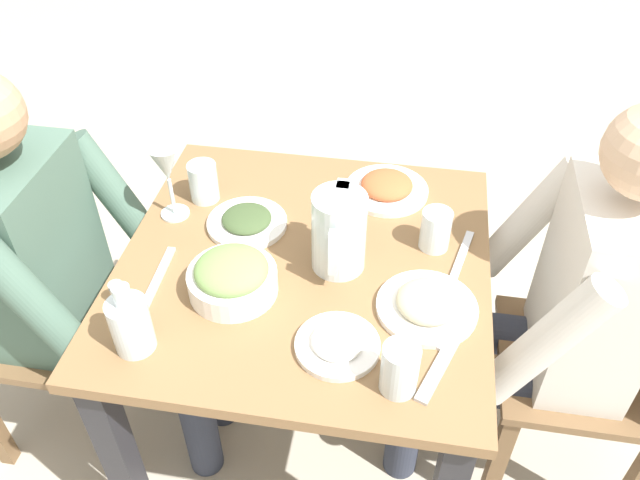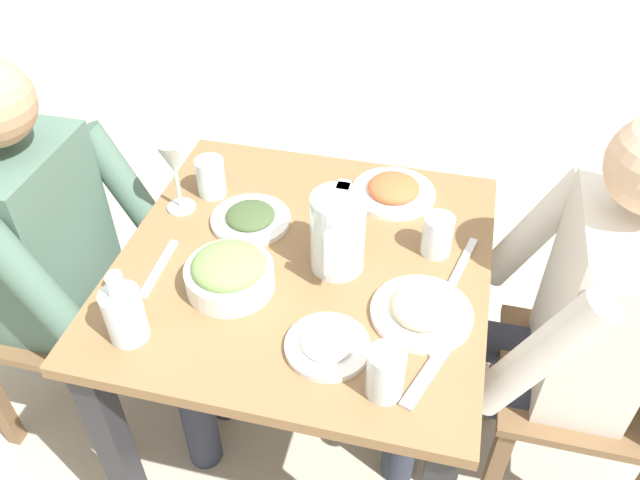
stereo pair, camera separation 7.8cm
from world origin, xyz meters
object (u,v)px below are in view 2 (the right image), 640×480
object	(u,v)px
dining_table	(305,301)
chair_near	(26,289)
diner_near	(81,262)
water_glass_by_pitcher	(437,235)
chair_far	(624,374)
water_pitcher	(337,234)
wine_glass	(173,161)
water_glass_far_right	(386,373)
oil_carafe	(125,316)
plate_yoghurt	(328,344)
plate_rice_curry	(393,190)
salad_bowl	(229,272)
plate_dolmas	(251,218)
plate_beans	(422,310)
diner_far	(550,318)
water_glass_near_left	(211,177)
salt_shaker	(116,283)

from	to	relation	value
dining_table	chair_near	bearing A→B (deg)	-87.04
diner_near	water_glass_by_pitcher	bearing A→B (deg)	99.16
chair_far	water_pitcher	xyz separation A→B (m)	(0.05, -0.69, 0.34)
water_glass_by_pitcher	wine_glass	world-z (taller)	wine_glass
water_glass_by_pitcher	chair_near	bearing A→B (deg)	-82.58
water_pitcher	water_glass_far_right	size ratio (longest dim) A/B	1.75
chair_far	oil_carafe	size ratio (longest dim) A/B	5.37
water_pitcher	oil_carafe	world-z (taller)	water_pitcher
plate_yoghurt	diner_near	bearing A→B (deg)	-106.39
dining_table	water_glass_far_right	distance (m)	0.44
plate_rice_curry	water_glass_far_right	size ratio (longest dim) A/B	1.97
salad_bowl	oil_carafe	world-z (taller)	oil_carafe
water_pitcher	plate_dolmas	distance (m)	0.27
diner_near	oil_carafe	size ratio (longest dim) A/B	7.17
chair_near	plate_yoghurt	xyz separation A→B (m)	(0.20, 0.88, 0.26)
dining_table	plate_beans	xyz separation A→B (m)	(0.11, 0.28, 0.16)
water_pitcher	water_glass_far_right	world-z (taller)	water_pitcher
diner_far	plate_beans	distance (m)	0.35
chair_near	oil_carafe	world-z (taller)	oil_carafe
diner_far	water_glass_by_pitcher	world-z (taller)	diner_far
plate_dolmas	water_glass_near_left	distance (m)	0.16
wine_glass	diner_near	bearing A→B (deg)	-56.01
plate_dolmas	plate_beans	bearing A→B (deg)	64.98
water_pitcher	water_glass_near_left	xyz separation A→B (m)	(-0.19, -0.37, -0.05)
plate_rice_curry	water_glass_by_pitcher	distance (m)	0.23
dining_table	water_glass_by_pitcher	distance (m)	0.36
wine_glass	plate_dolmas	bearing A→B (deg)	86.44
plate_dolmas	water_glass_near_left	bearing A→B (deg)	-123.59
wine_glass	salt_shaker	xyz separation A→B (m)	(0.30, -0.02, -0.11)
diner_near	plate_yoghurt	xyz separation A→B (m)	(0.20, 0.68, 0.11)
chair_far	diner_far	world-z (taller)	diner_far
chair_near	wine_glass	distance (m)	0.60
water_glass_by_pitcher	oil_carafe	world-z (taller)	oil_carafe
water_pitcher	plate_rice_curry	xyz separation A→B (m)	(-0.29, 0.08, -0.08)
diner_near	water_glass_by_pitcher	xyz separation A→B (m)	(-0.14, 0.86, 0.15)
diner_far	water_glass_near_left	distance (m)	0.88
water_glass_far_right	water_glass_by_pitcher	bearing A→B (deg)	172.78
wine_glass	salt_shaker	world-z (taller)	wine_glass
diner_near	water_glass_near_left	xyz separation A→B (m)	(-0.23, 0.28, 0.15)
wine_glass	plate_rice_curry	bearing A→B (deg)	109.23
chair_far	plate_yoghurt	distance (m)	0.77
chair_far	salad_bowl	distance (m)	0.96
salad_bowl	chair_near	bearing A→B (deg)	-97.22
diner_near	oil_carafe	distance (m)	0.42
plate_dolmas	water_glass_far_right	size ratio (longest dim) A/B	1.78
salt_shaker	oil_carafe	bearing A→B (deg)	36.82
chair_far	salt_shaker	size ratio (longest dim) A/B	16.37
dining_table	salad_bowl	world-z (taller)	salad_bowl
oil_carafe	salt_shaker	bearing A→B (deg)	-143.18
chair_far	water_glass_near_left	world-z (taller)	chair_far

